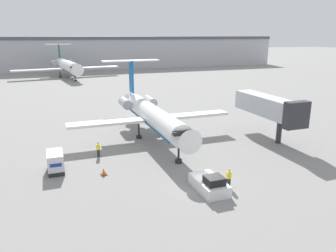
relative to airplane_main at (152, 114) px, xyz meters
name	(u,v)px	position (x,y,z in m)	size (l,w,h in m)	color
ground_plane	(207,189)	(0.04, -16.99, -3.50)	(600.00, 600.00, 0.00)	gray
terminal_building	(78,53)	(0.04, 103.01, 3.20)	(180.00, 16.80, 13.35)	#B2B2B7
airplane_main	(152,114)	(0.00, 0.00, 0.00)	(22.85, 24.95, 10.05)	white
pushback_tug	(209,184)	(0.15, -17.19, -2.86)	(2.32, 4.41, 1.75)	silver
luggage_cart	(55,162)	(-13.09, -7.59, -2.44)	(1.62, 3.15, 2.12)	#232326
worker_near_tug	(229,178)	(2.17, -17.22, -2.53)	(0.40, 0.26, 1.84)	#232838
worker_by_wing	(98,149)	(-8.18, -4.73, -2.56)	(0.40, 0.25, 1.79)	#232838
traffic_cone_left	(104,172)	(-8.51, -10.28, -3.15)	(0.67, 0.67, 0.73)	black
airplane_parked_far_left	(67,66)	(-6.14, 75.49, 0.26)	(35.65, 29.85, 10.75)	white
jet_bridge	(269,107)	(15.23, -5.50, 0.95)	(3.20, 12.53, 6.19)	#2D2D33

